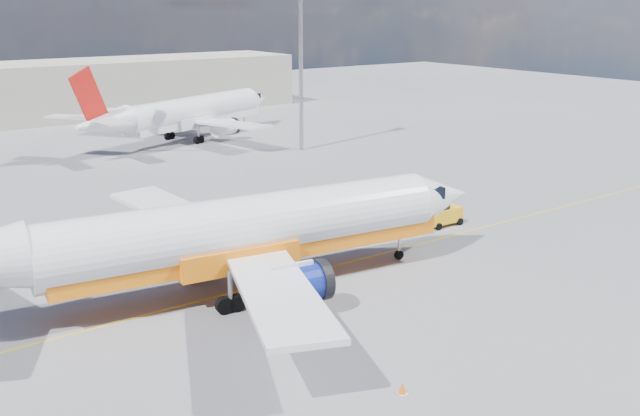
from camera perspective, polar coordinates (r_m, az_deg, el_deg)
ground at (r=43.25m, az=3.55°, el=-5.81°), size 240.00×240.00×0.00m
taxi_line at (r=45.44m, az=1.16°, el=-4.67°), size 70.00×0.15×0.01m
terminal_main at (r=110.92m, az=-19.80°, el=8.88°), size 70.00×14.00×8.00m
main_jet at (r=40.49m, az=-7.32°, el=-2.06°), size 35.51×27.84×10.75m
second_jet at (r=88.23m, az=-10.52°, el=7.48°), size 32.43×24.48×9.94m
gse_tug at (r=54.13m, az=9.70°, el=-0.40°), size 2.86×1.79×2.02m
traffic_cone at (r=31.57m, az=6.61°, el=-14.14°), size 0.39×0.39×0.55m
floodlight_mast at (r=79.89m, az=-1.56°, el=13.82°), size 1.58×1.58×21.63m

